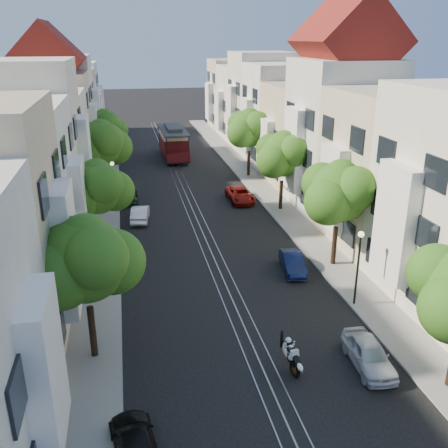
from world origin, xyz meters
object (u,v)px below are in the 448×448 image
tree_w_c (101,145)px  sportbike_rider (290,352)px  parked_car_w_near (135,443)px  lamp_east (359,257)px  parked_car_w_far (129,195)px  tree_w_b (97,189)px  parked_car_w_mid (140,214)px  tree_e_c (283,156)px  parked_car_e_near (369,354)px  cable_car (173,141)px  parked_car_e_far (240,195)px  tree_e_b (340,194)px  tree_w_a (86,262)px  tree_w_d (105,128)px  tree_e_d (250,129)px  parked_car_e_mid (293,263)px  lamp_west (113,179)px

tree_w_c → sportbike_rider: (8.26, -25.51, -4.23)m
tree_w_c → parked_car_w_near: tree_w_c is taller
lamp_east → parked_car_w_far: 23.72m
tree_w_b → parked_car_w_mid: bearing=64.2°
tree_e_c → parked_car_e_near: tree_e_c is taller
tree_w_c → cable_car: bearing=64.4°
tree_e_c → parked_car_e_far: bearing=134.1°
sportbike_rider → tree_e_c: bearing=64.7°
tree_e_b → parked_car_e_near: size_ratio=1.84×
tree_w_a → lamp_east: size_ratio=1.61×
tree_e_c → parked_car_w_far: bearing=159.3°
parked_car_e_near → tree_w_a: bearing=169.1°
tree_w_a → parked_car_w_near: size_ratio=1.83×
tree_w_b → parked_car_e_far: bearing=37.8°
tree_w_d → parked_car_w_far: tree_w_d is taller
parked_car_w_near → parked_car_w_far: parked_car_w_far is taller
tree_w_c → parked_car_w_near: 29.47m
tree_e_b → tree_e_d: bearing=90.0°
tree_e_d → parked_car_e_mid: (-2.86, -22.29, -4.30)m
tree_w_a → parked_car_w_near: tree_w_a is taller
tree_w_c → sportbike_rider: size_ratio=3.44×
sportbike_rider → tree_w_a: bearing=154.4°
tree_e_d → parked_car_e_far: bearing=-109.6°
tree_w_a → cable_car: bearing=78.9°
parked_car_e_far → parked_car_w_near: (-10.00, -27.03, -0.07)m
tree_e_d → parked_car_e_mid: tree_e_d is taller
tree_e_b → parked_car_e_far: tree_e_b is taller
tree_e_d → parked_car_e_far: (-2.86, -8.05, -4.27)m
tree_e_d → tree_w_a: tree_e_d is taller
tree_e_c → lamp_west: (-13.56, 2.02, -1.75)m
sportbike_rider → parked_car_w_far: sportbike_rider is taller
parked_car_w_mid → cable_car: bearing=-96.1°
tree_w_b → parked_car_e_mid: bearing=-24.6°
lamp_east → sportbike_rider: lamp_east is taller
parked_car_w_mid → tree_e_b: bearing=144.4°
lamp_east → parked_car_e_far: size_ratio=0.97×
tree_w_c → lamp_east: tree_w_c is taller
tree_w_b → parked_car_e_near: (11.71, -15.02, -3.78)m
tree_e_d → lamp_west: tree_e_d is taller
tree_w_d → cable_car: (7.64, 4.92, -2.54)m
tree_e_b → parked_car_w_mid: (-11.66, 10.68, -4.14)m
tree_e_b → sportbike_rider: bearing=-122.8°
tree_w_d → parked_car_w_mid: (2.74, -16.32, -4.01)m
sportbike_rider → parked_car_e_far: bearing=73.4°
tree_e_b → tree_e_c: bearing=90.0°
lamp_west → parked_car_e_far: bearing=5.0°
parked_car_e_near → tree_e_d: bearing=88.8°
parked_car_e_far → lamp_west: bearing=-175.3°
parked_car_w_near → tree_e_c: bearing=-126.1°
tree_e_b → parked_car_w_mid: bearing=137.5°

